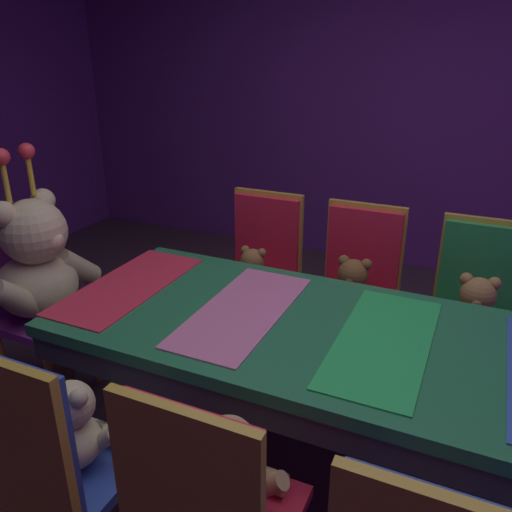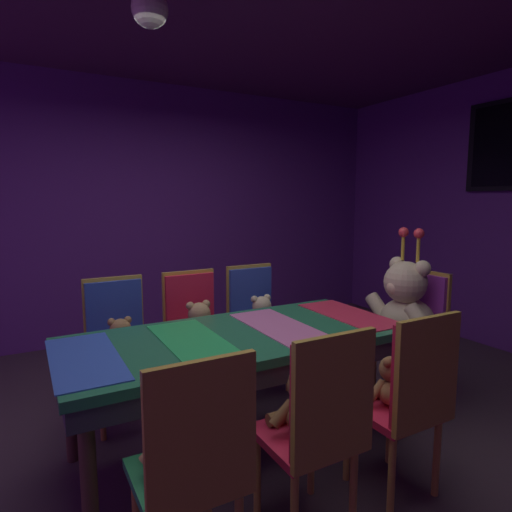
{
  "view_description": "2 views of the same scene",
  "coord_description": "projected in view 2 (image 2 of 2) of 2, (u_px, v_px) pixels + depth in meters",
  "views": [
    {
      "loc": [
        -1.65,
        -0.53,
        1.74
      ],
      "look_at": [
        0.09,
        0.27,
        0.95
      ],
      "focal_mm": 36.13,
      "sensor_mm": 36.0,
      "label": 1
    },
    {
      "loc": [
        2.19,
        -1.08,
        1.52
      ],
      "look_at": [
        -0.23,
        0.25,
        1.16
      ],
      "focal_mm": 29.98,
      "sensor_mm": 36.0,
      "label": 2
    }
  ],
  "objects": [
    {
      "name": "ground_plane",
      "position": [
        239.0,
        450.0,
        2.62
      ],
      "size": [
        7.9,
        7.9,
        0.0
      ],
      "primitive_type": "plane",
      "color": "#3F2D38"
    },
    {
      "name": "wall_left",
      "position": [
        133.0,
        211.0,
        4.69
      ],
      "size": [
        0.12,
        6.4,
        2.8
      ],
      "primitive_type": "cube",
      "color": "#59267F",
      "rests_on": "ground_plane"
    },
    {
      "name": "banquet_table",
      "position": [
        238.0,
        348.0,
        2.53
      ],
      "size": [
        0.9,
        2.02,
        0.75
      ],
      "color": "#26724C",
      "rests_on": "ground_plane"
    },
    {
      "name": "chair_left_0",
      "position": [
        117.0,
        334.0,
        2.98
      ],
      "size": [
        0.42,
        0.41,
        0.98
      ],
      "color": "#2D47B2",
      "rests_on": "ground_plane"
    },
    {
      "name": "teddy_left_0",
      "position": [
        121.0,
        342.0,
        2.85
      ],
      "size": [
        0.23,
        0.3,
        0.28
      ],
      "color": "#9E7247",
      "rests_on": "chair_left_0"
    },
    {
      "name": "chair_left_1",
      "position": [
        193.0,
        323.0,
        3.24
      ],
      "size": [
        0.42,
        0.41,
        0.98
      ],
      "color": "red",
      "rests_on": "ground_plane"
    },
    {
      "name": "teddy_left_1",
      "position": [
        200.0,
        327.0,
        3.11
      ],
      "size": [
        0.27,
        0.35,
        0.33
      ],
      "color": "tan",
      "rests_on": "chair_left_1"
    },
    {
      "name": "chair_left_2",
      "position": [
        253.0,
        313.0,
        3.53
      ],
      "size": [
        0.42,
        0.41,
        0.98
      ],
      "color": "#2D47B2",
      "rests_on": "ground_plane"
    },
    {
      "name": "teddy_left_2",
      "position": [
        262.0,
        317.0,
        3.4
      ],
      "size": [
        0.25,
        0.33,
        0.31
      ],
      "color": "beige",
      "rests_on": "chair_left_2"
    },
    {
      "name": "chair_right_0",
      "position": [
        195.0,
        455.0,
        1.56
      ],
      "size": [
        0.42,
        0.41,
        0.98
      ],
      "rotation": [
        0.0,
        0.0,
        3.14
      ],
      "color": "#268C4C",
      "rests_on": "ground_plane"
    },
    {
      "name": "teddy_right_0",
      "position": [
        182.0,
        436.0,
        1.69
      ],
      "size": [
        0.26,
        0.34,
        0.32
      ],
      "rotation": [
        0.0,
        0.0,
        3.14
      ],
      "color": "#9E7247",
      "rests_on": "chair_right_0"
    },
    {
      "name": "chair_right_1",
      "position": [
        322.0,
        417.0,
        1.84
      ],
      "size": [
        0.42,
        0.41,
        0.98
      ],
      "rotation": [
        0.0,
        0.0,
        3.14
      ],
      "color": "red",
      "rests_on": "ground_plane"
    },
    {
      "name": "teddy_right_1",
      "position": [
        302.0,
        404.0,
        1.96
      ],
      "size": [
        0.25,
        0.32,
        0.3
      ],
      "rotation": [
        0.0,
        0.0,
        3.14
      ],
      "color": "brown",
      "rests_on": "chair_right_1"
    },
    {
      "name": "chair_right_2",
      "position": [
        413.0,
        390.0,
        2.1
      ],
      "size": [
        0.42,
        0.41,
        0.98
      ],
      "rotation": [
        0.0,
        0.0,
        3.14
      ],
      "color": "red",
      "rests_on": "ground_plane"
    },
    {
      "name": "teddy_right_2",
      "position": [
        391.0,
        383.0,
        2.23
      ],
      "size": [
        0.22,
        0.28,
        0.27
      ],
      "rotation": [
        0.0,
        0.0,
        3.14
      ],
      "color": "olive",
      "rests_on": "chair_right_2"
    },
    {
      "name": "throne_chair",
      "position": [
        418.0,
        321.0,
        3.28
      ],
      "size": [
        0.41,
        0.42,
        0.98
      ],
      "rotation": [
        0.0,
        0.0,
        -1.57
      ],
      "color": "purple",
      "rests_on": "ground_plane"
    },
    {
      "name": "king_teddy_bear",
      "position": [
        403.0,
        306.0,
        3.18
      ],
      "size": [
        0.67,
        0.52,
        0.86
      ],
      "rotation": [
        0.0,
        0.0,
        -1.57
      ],
      "color": "beige",
      "rests_on": "throne_chair"
    },
    {
      "name": "pendant_light",
      "position": [
        150.0,
        9.0,
        2.31
      ],
      "size": [
        0.2,
        0.2,
        0.2
      ],
      "primitive_type": "sphere",
      "color": "white"
    }
  ]
}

